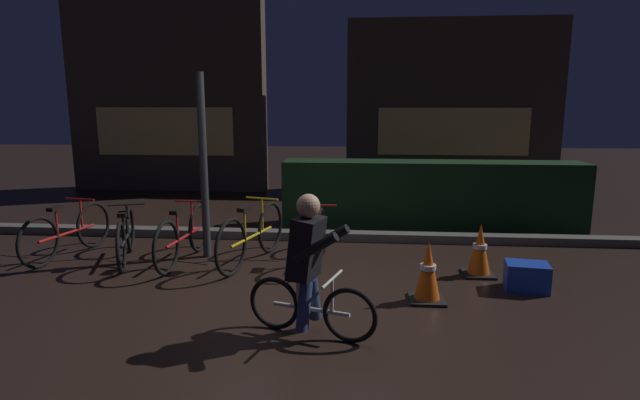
# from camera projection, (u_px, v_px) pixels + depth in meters

# --- Properties ---
(ground_plane) EXTENTS (40.00, 40.00, 0.00)m
(ground_plane) POSITION_uv_depth(u_px,v_px,m) (297.00, 293.00, 5.27)
(ground_plane) COLOR black
(sidewalk_curb) EXTENTS (12.00, 0.24, 0.12)m
(sidewalk_curb) POSITION_uv_depth(u_px,v_px,m) (316.00, 235.00, 7.42)
(sidewalk_curb) COLOR #56544F
(sidewalk_curb) RESTS_ON ground
(hedge_row) EXTENTS (4.80, 0.70, 1.09)m
(hedge_row) POSITION_uv_depth(u_px,v_px,m) (431.00, 195.00, 8.06)
(hedge_row) COLOR black
(hedge_row) RESTS_ON ground
(storefront_left) EXTENTS (4.61, 0.54, 4.77)m
(storefront_left) POSITION_uv_depth(u_px,v_px,m) (167.00, 89.00, 11.52)
(storefront_left) COLOR #42382D
(storefront_left) RESTS_ON ground
(storefront_right) EXTENTS (4.99, 0.54, 3.97)m
(storefront_right) POSITION_uv_depth(u_px,v_px,m) (452.00, 106.00, 11.72)
(storefront_right) COLOR #42382D
(storefront_right) RESTS_ON ground
(street_post) EXTENTS (0.10, 0.10, 2.38)m
(street_post) POSITION_uv_depth(u_px,v_px,m) (204.00, 167.00, 6.34)
(street_post) COLOR #2D2D33
(street_post) RESTS_ON ground
(parked_bike_leftmost) EXTENTS (0.46, 1.59, 0.74)m
(parked_bike_leftmost) POSITION_uv_depth(u_px,v_px,m) (68.00, 232.00, 6.49)
(parked_bike_leftmost) COLOR black
(parked_bike_leftmost) RESTS_ON ground
(parked_bike_left_mid) EXTENTS (0.58, 1.46, 0.70)m
(parked_bike_left_mid) POSITION_uv_depth(u_px,v_px,m) (126.00, 237.00, 6.32)
(parked_bike_left_mid) COLOR black
(parked_bike_left_mid) RESTS_ON ground
(parked_bike_center_left) EXTENTS (0.46, 1.63, 0.75)m
(parked_bike_center_left) POSITION_uv_depth(u_px,v_px,m) (184.00, 236.00, 6.27)
(parked_bike_center_left) COLOR black
(parked_bike_center_left) RESTS_ON ground
(parked_bike_center_right) EXTENTS (0.56, 1.68, 0.80)m
(parked_bike_center_right) POSITION_uv_depth(u_px,v_px,m) (252.00, 235.00, 6.22)
(parked_bike_center_right) COLOR black
(parked_bike_center_right) RESTS_ON ground
(parked_bike_right_mid) EXTENTS (0.46, 1.51, 0.70)m
(parked_bike_right_mid) POSITION_uv_depth(u_px,v_px,m) (317.00, 237.00, 6.31)
(parked_bike_right_mid) COLOR black
(parked_bike_right_mid) RESTS_ON ground
(traffic_cone_near) EXTENTS (0.36, 0.36, 0.63)m
(traffic_cone_near) POSITION_uv_depth(u_px,v_px,m) (428.00, 272.00, 5.00)
(traffic_cone_near) COLOR black
(traffic_cone_near) RESTS_ON ground
(traffic_cone_far) EXTENTS (0.36, 0.36, 0.62)m
(traffic_cone_far) POSITION_uv_depth(u_px,v_px,m) (480.00, 251.00, 5.78)
(traffic_cone_far) COLOR black
(traffic_cone_far) RESTS_ON ground
(blue_crate) EXTENTS (0.48, 0.38, 0.30)m
(blue_crate) POSITION_uv_depth(u_px,v_px,m) (527.00, 277.00, 5.33)
(blue_crate) COLOR #193DB7
(blue_crate) RESTS_ON ground
(cyclist) EXTENTS (1.15, 0.62, 1.25)m
(cyclist) POSITION_uv_depth(u_px,v_px,m) (309.00, 265.00, 4.21)
(cyclist) COLOR black
(cyclist) RESTS_ON ground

